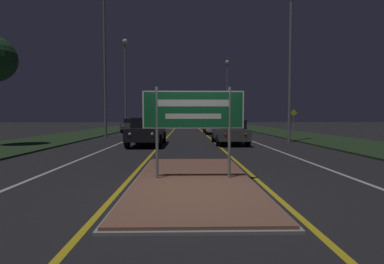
% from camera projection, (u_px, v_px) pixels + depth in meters
% --- Properties ---
extents(ground_plane, '(160.00, 160.00, 0.00)m').
position_uv_depth(ground_plane, '(195.00, 195.00, 6.23)').
color(ground_plane, '#232326').
extents(median_island, '(2.91, 6.76, 0.10)m').
position_uv_depth(median_island, '(193.00, 180.00, 7.45)').
color(median_island, '#999993').
rests_on(median_island, ground_plane).
extents(verge_left, '(5.00, 100.00, 0.08)m').
position_uv_depth(verge_left, '(79.00, 135.00, 25.99)').
color(verge_left, '#23381E').
rests_on(verge_left, ground_plane).
extents(verge_right, '(5.00, 100.00, 0.08)m').
position_uv_depth(verge_right, '(295.00, 135.00, 26.40)').
color(verge_right, '#23381E').
rests_on(verge_right, ground_plane).
extents(centre_line_yellow_left, '(0.12, 70.00, 0.01)m').
position_uv_depth(centre_line_yellow_left, '(172.00, 132.00, 31.15)').
color(centre_line_yellow_left, gold).
rests_on(centre_line_yellow_left, ground_plane).
extents(centre_line_yellow_right, '(0.12, 70.00, 0.01)m').
position_uv_depth(centre_line_yellow_right, '(203.00, 132.00, 31.22)').
color(centre_line_yellow_right, gold).
rests_on(centre_line_yellow_right, ground_plane).
extents(lane_line_white_left, '(0.12, 70.00, 0.01)m').
position_uv_depth(lane_line_white_left, '(147.00, 132.00, 31.10)').
color(lane_line_white_left, silver).
rests_on(lane_line_white_left, ground_plane).
extents(lane_line_white_right, '(0.12, 70.00, 0.01)m').
position_uv_depth(lane_line_white_right, '(227.00, 132.00, 31.28)').
color(lane_line_white_right, silver).
rests_on(lane_line_white_right, ground_plane).
extents(edge_line_white_left, '(0.10, 70.00, 0.01)m').
position_uv_depth(edge_line_white_left, '(118.00, 132.00, 31.03)').
color(edge_line_white_left, silver).
rests_on(edge_line_white_left, ground_plane).
extents(edge_line_white_right, '(0.10, 70.00, 0.01)m').
position_uv_depth(edge_line_white_right, '(256.00, 132.00, 31.34)').
color(edge_line_white_right, silver).
rests_on(edge_line_white_right, ground_plane).
extents(highway_sign, '(2.49, 0.07, 2.25)m').
position_uv_depth(highway_sign, '(193.00, 113.00, 7.36)').
color(highway_sign, gray).
rests_on(highway_sign, median_island).
extents(streetlight_left_near, '(0.47, 0.47, 10.94)m').
position_uv_depth(streetlight_left_near, '(105.00, 51.00, 22.35)').
color(streetlight_left_near, gray).
rests_on(streetlight_left_near, ground_plane).
extents(streetlight_left_far, '(0.55, 0.55, 9.83)m').
position_uv_depth(streetlight_left_far, '(125.00, 72.00, 31.77)').
color(streetlight_left_far, gray).
rests_on(streetlight_left_far, ground_plane).
extents(streetlight_right_near, '(0.51, 0.51, 9.52)m').
position_uv_depth(streetlight_right_near, '(290.00, 45.00, 18.51)').
color(streetlight_right_near, gray).
rests_on(streetlight_right_near, ground_plane).
extents(streetlight_right_far, '(0.57, 0.57, 10.13)m').
position_uv_depth(streetlight_right_far, '(227.00, 83.00, 45.31)').
color(streetlight_right_far, gray).
rests_on(streetlight_right_far, ground_plane).
extents(car_receding_0, '(1.84, 4.43, 1.44)m').
position_uv_depth(car_receding_0, '(230.00, 131.00, 17.65)').
color(car_receding_0, '#4C514C').
rests_on(car_receding_0, ground_plane).
extents(car_receding_1, '(1.93, 4.66, 1.44)m').
position_uv_depth(car_receding_1, '(214.00, 126.00, 27.95)').
color(car_receding_1, '#B7B7BC').
rests_on(car_receding_1, ground_plane).
extents(car_approaching_0, '(1.90, 4.72, 1.56)m').
position_uv_depth(car_approaching_0, '(147.00, 131.00, 16.95)').
color(car_approaching_0, black).
rests_on(car_approaching_0, ground_plane).
extents(car_approaching_1, '(1.88, 4.38, 1.41)m').
position_uv_depth(car_approaching_1, '(133.00, 125.00, 31.12)').
color(car_approaching_1, '#4C514C').
rests_on(car_approaching_1, ground_plane).
extents(warning_sign, '(0.60, 0.06, 2.17)m').
position_uv_depth(warning_sign, '(294.00, 119.00, 25.82)').
color(warning_sign, gray).
rests_on(warning_sign, verge_right).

